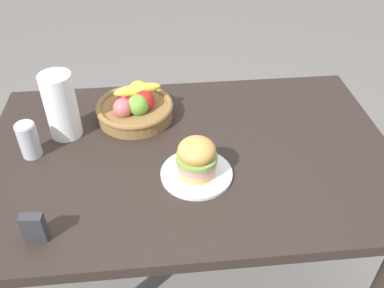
{
  "coord_description": "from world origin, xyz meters",
  "views": [
    {
      "loc": [
        -0.1,
        -1.08,
        1.66
      ],
      "look_at": [
        0.0,
        -0.04,
        0.81
      ],
      "focal_mm": 38.61,
      "sensor_mm": 36.0,
      "label": 1
    }
  ],
  "objects_px": {
    "fruit_basket": "(135,107)",
    "paper_towel_roll": "(61,106)",
    "napkin_holder": "(34,228)",
    "plate": "(196,174)",
    "sandwich": "(197,157)",
    "soda_can": "(29,140)"
  },
  "relations": [
    {
      "from": "napkin_holder",
      "to": "soda_can",
      "type": "bearing_deg",
      "value": 107.1
    },
    {
      "from": "paper_towel_roll",
      "to": "napkin_holder",
      "type": "relative_size",
      "value": 2.67
    },
    {
      "from": "soda_can",
      "to": "plate",
      "type": "bearing_deg",
      "value": -16.15
    },
    {
      "from": "fruit_basket",
      "to": "sandwich",
      "type": "bearing_deg",
      "value": -60.4
    },
    {
      "from": "napkin_holder",
      "to": "plate",
      "type": "bearing_deg",
      "value": 28.44
    },
    {
      "from": "plate",
      "to": "paper_towel_roll",
      "type": "bearing_deg",
      "value": 149.16
    },
    {
      "from": "soda_can",
      "to": "napkin_holder",
      "type": "relative_size",
      "value": 1.4
    },
    {
      "from": "soda_can",
      "to": "fruit_basket",
      "type": "relative_size",
      "value": 0.43
    },
    {
      "from": "plate",
      "to": "sandwich",
      "type": "xyz_separation_m",
      "value": [
        0.0,
        0.0,
        0.07
      ]
    },
    {
      "from": "sandwich",
      "to": "fruit_basket",
      "type": "distance_m",
      "value": 0.39
    },
    {
      "from": "soda_can",
      "to": "paper_towel_roll",
      "type": "bearing_deg",
      "value": 46.24
    },
    {
      "from": "sandwich",
      "to": "napkin_holder",
      "type": "height_order",
      "value": "sandwich"
    },
    {
      "from": "soda_can",
      "to": "fruit_basket",
      "type": "bearing_deg",
      "value": 27.9
    },
    {
      "from": "plate",
      "to": "sandwich",
      "type": "distance_m",
      "value": 0.07
    },
    {
      "from": "sandwich",
      "to": "paper_towel_roll",
      "type": "bearing_deg",
      "value": 149.16
    },
    {
      "from": "sandwich",
      "to": "napkin_holder",
      "type": "distance_m",
      "value": 0.5
    },
    {
      "from": "fruit_basket",
      "to": "paper_towel_roll",
      "type": "distance_m",
      "value": 0.27
    },
    {
      "from": "plate",
      "to": "fruit_basket",
      "type": "distance_m",
      "value": 0.39
    },
    {
      "from": "soda_can",
      "to": "paper_towel_roll",
      "type": "height_order",
      "value": "paper_towel_roll"
    },
    {
      "from": "soda_can",
      "to": "paper_towel_roll",
      "type": "distance_m",
      "value": 0.16
    },
    {
      "from": "soda_can",
      "to": "fruit_basket",
      "type": "distance_m",
      "value": 0.39
    },
    {
      "from": "sandwich",
      "to": "napkin_holder",
      "type": "bearing_deg",
      "value": -155.81
    }
  ]
}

